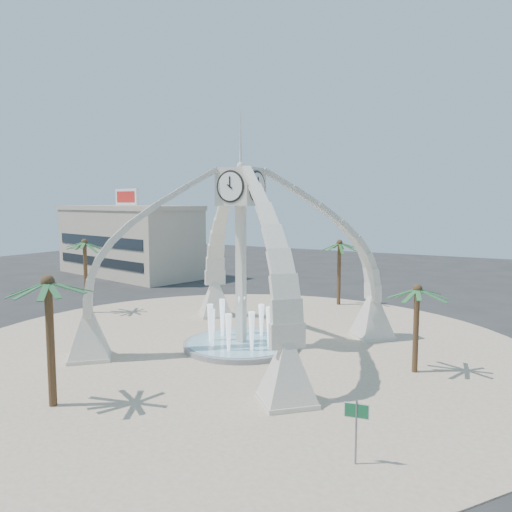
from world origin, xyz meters
The scene contains 10 objects.
ground centered at (0.00, 0.00, 0.00)m, with size 140.00×140.00×0.00m, color #282828.
plaza centered at (0.00, 0.00, 0.03)m, with size 40.00×40.00×0.06m, color beige.
clock_tower centered at (0.00, 0.00, 6.49)m, with size 17.94×17.94×16.30m.
fountain centered at (0.00, 0.00, 0.29)m, with size 8.00×8.00×3.62m.
building_nw centered at (-32.00, 22.00, 4.83)m, with size 23.75×13.73×11.90m.
palm_east centered at (11.56, 0.79, 4.94)m, with size 4.28×4.28×5.68m.
palm_west centered at (-17.86, 2.20, 6.36)m, with size 3.84×3.84×7.18m.
palm_north centered at (0.64, 17.11, 6.02)m, with size 4.81×4.81×6.84m.
palm_south centered at (-2.74, -13.17, 6.13)m, with size 5.10×5.10×7.00m.
street_sign centered at (11.98, -11.04, 1.85)m, with size 0.94×0.21×2.59m.
Camera 1 is at (17.76, -28.61, 10.01)m, focal length 35.00 mm.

